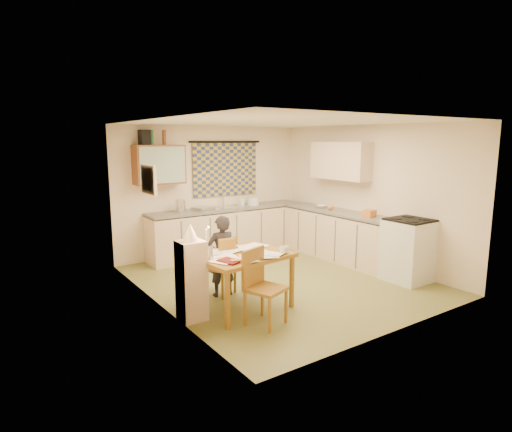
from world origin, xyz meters
TOP-DOWN VIEW (x-y plane):
  - floor at (0.00, 0.00)m, footprint 4.00×4.50m
  - ceiling at (0.00, 0.00)m, footprint 4.00×4.50m
  - wall_back at (0.00, 2.26)m, footprint 4.00×0.02m
  - wall_front at (0.00, -2.26)m, footprint 4.00×0.02m
  - wall_left at (-2.01, 0.00)m, footprint 0.02×4.50m
  - wall_right at (2.01, 0.00)m, footprint 0.02×4.50m
  - window_blind at (0.30, 2.22)m, footprint 1.45×0.03m
  - curtain_rod at (0.30, 2.20)m, footprint 1.60×0.04m
  - wall_cabinet at (-1.15, 2.08)m, footprint 0.90×0.34m
  - wall_cabinet_glass at (-1.15, 1.91)m, footprint 0.84×0.02m
  - upper_cabinet_right at (1.83, 0.55)m, footprint 0.34×1.30m
  - framed_print at (-1.97, 0.40)m, footprint 0.04×0.50m
  - print_canvas at (-1.95, 0.40)m, footprint 0.01×0.42m
  - counter_back at (0.20, 1.95)m, footprint 3.30×0.62m
  - counter_right at (1.70, 0.19)m, footprint 0.62×2.95m
  - stove at (1.70, -1.14)m, footprint 0.65×0.65m
  - sink at (0.16, 1.95)m, footprint 0.65×0.58m
  - tap at (0.18, 2.13)m, footprint 0.04×0.04m
  - dish_rack at (-0.36, 1.95)m, footprint 0.42×0.38m
  - kettle at (-0.82, 1.95)m, footprint 0.18×0.18m
  - mixing_bowl at (0.78, 1.95)m, footprint 0.31×0.31m
  - soap_bottle at (0.53, 2.00)m, footprint 0.12×0.13m
  - bowl at (1.70, 0.91)m, footprint 0.33×0.33m
  - orange_bag at (1.70, -0.32)m, footprint 0.25×0.20m
  - fruit_orange at (1.65, 0.60)m, footprint 0.10×0.10m
  - speaker at (-1.40, 2.08)m, footprint 0.17×0.21m
  - bottle_green at (-1.27, 2.08)m, footprint 0.08×0.08m
  - bottle_brown at (-1.04, 2.08)m, footprint 0.08×0.08m
  - dining_table at (-1.12, -0.62)m, footprint 1.31×1.05m
  - chair_far at (-1.11, -0.02)m, footprint 0.52×0.52m
  - chair_near at (-1.16, -1.21)m, footprint 0.54×0.54m
  - person at (-1.10, -0.06)m, footprint 0.49×0.38m
  - shelf_stand at (-1.84, -0.60)m, footprint 0.32×0.30m
  - lampshade at (-1.84, -0.60)m, footprint 0.20×0.20m
  - letter_rack at (-1.18, -0.36)m, footprint 0.23×0.12m
  - mug at (-0.64, -0.92)m, footprint 0.13×0.13m
  - magazine at (-1.55, -0.90)m, footprint 0.36×0.39m
  - book at (-1.52, -0.78)m, footprint 0.19×0.24m
  - orange_box at (-1.40, -0.94)m, footprint 0.13×0.10m
  - eyeglasses at (-0.92, -0.90)m, footprint 0.13×0.05m
  - candle_holder at (-1.60, -0.66)m, footprint 0.07×0.07m
  - candle at (-1.64, -0.64)m, footprint 0.03×0.03m
  - candle_flame at (-1.60, -0.62)m, footprint 0.02×0.02m
  - papers at (-1.16, -0.63)m, footprint 1.14×0.95m

SIDE VIEW (x-z plane):
  - floor at x=0.00m, z-range -0.02..0.00m
  - chair_far at x=-1.11m, z-range -0.16..0.69m
  - chair_near at x=-1.16m, z-range -0.18..0.75m
  - dining_table at x=-1.12m, z-range 0.00..0.75m
  - counter_right at x=1.70m, z-range -0.01..0.91m
  - counter_back at x=0.20m, z-range -0.01..0.91m
  - stove at x=1.70m, z-range 0.00..1.01m
  - shelf_stand at x=-1.84m, z-range 0.00..1.02m
  - person at x=-1.10m, z-range 0.00..1.18m
  - eyeglasses at x=-0.92m, z-range 0.75..0.77m
  - book at x=-1.52m, z-range 0.75..0.77m
  - papers at x=-1.16m, z-range 0.75..0.78m
  - magazine at x=-1.55m, z-range 0.75..0.78m
  - orange_box at x=-1.40m, z-range 0.75..0.79m
  - mug at x=-0.64m, z-range 0.75..0.85m
  - letter_rack at x=-1.18m, z-range 0.75..0.91m
  - candle_holder at x=-1.60m, z-range 0.75..0.93m
  - sink at x=0.16m, z-range 0.83..0.93m
  - bowl at x=1.70m, z-range 0.92..0.97m
  - dish_rack at x=-0.36m, z-range 0.92..0.98m
  - fruit_orange at x=1.65m, z-range 0.92..1.02m
  - orange_bag at x=1.70m, z-range 0.92..1.04m
  - mixing_bowl at x=0.78m, z-range 0.92..1.08m
  - soap_bottle at x=0.53m, z-range 0.92..1.13m
  - kettle at x=-0.82m, z-range 0.92..1.16m
  - candle at x=-1.64m, z-range 0.93..1.15m
  - tap at x=0.18m, z-range 0.92..1.20m
  - lampshade at x=-1.84m, z-range 1.02..1.24m
  - candle_flame at x=-1.60m, z-range 1.15..1.17m
  - wall_back at x=0.00m, z-range 0.00..2.50m
  - wall_front at x=0.00m, z-range 0.00..2.50m
  - wall_left at x=-2.01m, z-range 0.00..2.50m
  - wall_right at x=2.01m, z-range 0.00..2.50m
  - window_blind at x=0.30m, z-range 1.12..2.17m
  - framed_print at x=-1.97m, z-range 1.50..1.90m
  - print_canvas at x=-1.95m, z-range 1.54..1.86m
  - wall_cabinet at x=-1.15m, z-range 1.45..2.15m
  - wall_cabinet_glass at x=-1.15m, z-range 1.48..2.12m
  - upper_cabinet_right at x=1.83m, z-range 1.50..2.20m
  - curtain_rod at x=0.30m, z-range 2.18..2.22m
  - speaker at x=-1.40m, z-range 2.15..2.41m
  - bottle_green at x=-1.27m, z-range 2.15..2.41m
  - bottle_brown at x=-1.04m, z-range 2.15..2.41m
  - ceiling at x=0.00m, z-range 2.50..2.52m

